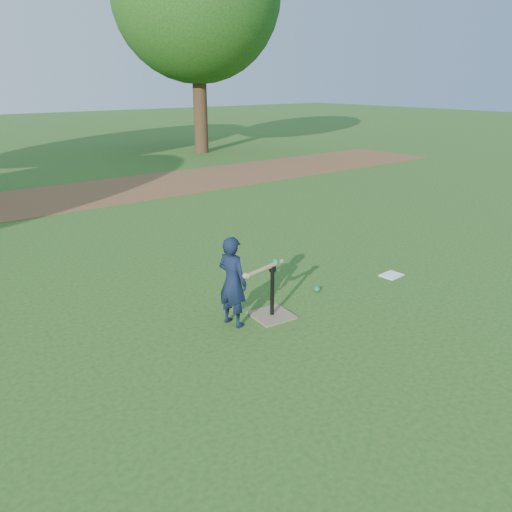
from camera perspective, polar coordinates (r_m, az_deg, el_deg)
ground at (r=5.99m, az=1.82°, el=-5.88°), size 80.00×80.00×0.00m
dirt_strip at (r=12.43m, az=-20.89°, el=6.34°), size 24.00×3.00×0.01m
child at (r=5.40m, az=-2.71°, el=-2.94°), size 0.32×0.42×1.02m
wiffle_ball_ground at (r=6.44m, az=7.00°, el=-3.76°), size 0.08×0.08×0.08m
clipboard at (r=7.18m, az=15.22°, el=-2.13°), size 0.32×0.25×0.01m
batting_tee at (r=5.74m, az=1.85°, el=-5.88°), size 0.47×0.47×0.61m
swing_action at (r=5.46m, az=1.09°, el=-1.35°), size 0.63×0.18×0.09m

